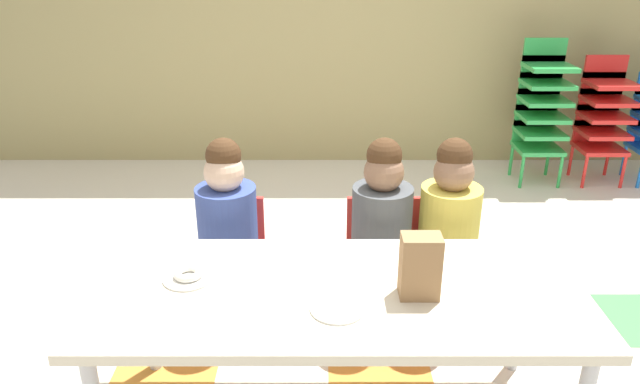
% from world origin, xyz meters
% --- Properties ---
extents(ground_plane, '(6.26, 4.60, 0.02)m').
position_xyz_m(ground_plane, '(0.01, -0.00, -0.01)').
color(ground_plane, silver).
extents(craft_table, '(1.67, 0.72, 0.58)m').
position_xyz_m(craft_table, '(-0.19, -0.65, 0.53)').
color(craft_table, beige).
rests_on(craft_table, ground_plane).
extents(seated_child_near_camera, '(0.32, 0.32, 0.92)m').
position_xyz_m(seated_child_near_camera, '(-0.65, -0.06, 0.55)').
color(seated_child_near_camera, red).
rests_on(seated_child_near_camera, ground_plane).
extents(seated_child_middle_seat, '(0.32, 0.31, 0.92)m').
position_xyz_m(seated_child_middle_seat, '(0.02, -0.06, 0.55)').
color(seated_child_middle_seat, red).
rests_on(seated_child_middle_seat, ground_plane).
extents(seated_child_far_right, '(0.32, 0.31, 0.92)m').
position_xyz_m(seated_child_far_right, '(0.31, -0.06, 0.55)').
color(seated_child_far_right, red).
rests_on(seated_child_far_right, ground_plane).
extents(kid_chair_green_stack, '(0.32, 0.30, 1.04)m').
position_xyz_m(kid_chair_green_stack, '(1.36, 1.82, 0.58)').
color(kid_chair_green_stack, green).
rests_on(kid_chair_green_stack, ground_plane).
extents(kid_chair_red_stack, '(0.32, 0.30, 0.92)m').
position_xyz_m(kid_chair_red_stack, '(1.82, 1.82, 0.52)').
color(kid_chair_red_stack, red).
rests_on(kid_chair_red_stack, ground_plane).
extents(paper_bag_brown, '(0.13, 0.09, 0.22)m').
position_xyz_m(paper_bag_brown, '(0.08, -0.69, 0.69)').
color(paper_bag_brown, '#9E754C').
rests_on(paper_bag_brown, craft_table).
extents(paper_plate_near_edge, '(0.18, 0.18, 0.01)m').
position_xyz_m(paper_plate_near_edge, '(-0.71, -0.58, 0.58)').
color(paper_plate_near_edge, white).
rests_on(paper_plate_near_edge, craft_table).
extents(paper_plate_center_table, '(0.18, 0.18, 0.01)m').
position_xyz_m(paper_plate_center_table, '(-0.19, -0.77, 0.58)').
color(paper_plate_center_table, white).
rests_on(paper_plate_center_table, craft_table).
extents(donut_powdered_on_plate, '(0.10, 0.10, 0.03)m').
position_xyz_m(donut_powdered_on_plate, '(-0.71, -0.58, 0.60)').
color(donut_powdered_on_plate, white).
rests_on(donut_powdered_on_plate, craft_table).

